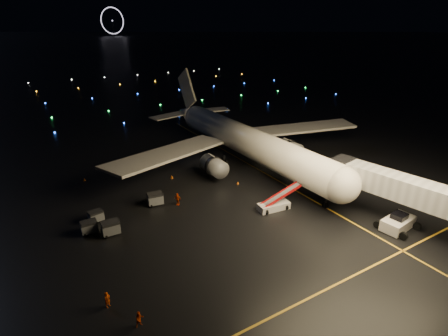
{
  "coord_description": "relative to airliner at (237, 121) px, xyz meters",
  "views": [
    {
      "loc": [
        -23.26,
        -28.29,
        24.6
      ],
      "look_at": [
        0.87,
        12.0,
        5.0
      ],
      "focal_mm": 28.0,
      "sensor_mm": 36.0,
      "label": 1
    }
  ],
  "objects": [
    {
      "name": "baggage_cart_2",
      "position": [
        -30.05,
        -12.32,
        -6.68
      ],
      "size": [
        1.97,
        1.4,
        1.65
      ],
      "primitive_type": "cube",
      "rotation": [
        0.0,
        0.0,
        -0.02
      ],
      "color": "slate",
      "rests_on": "ground"
    },
    {
      "name": "ferris_wheel",
      "position": [
        158.45,
        694.97,
        18.5
      ],
      "size": [
        49.33,
        16.8,
        52.0
      ],
      "primitive_type": null,
      "rotation": [
        0.0,
        0.0,
        0.26
      ],
      "color": "black",
      "rests_on": "ground"
    },
    {
      "name": "safety_cone_2",
      "position": [
        -14.53,
        -2.05,
        -7.23
      ],
      "size": [
        0.6,
        0.6,
        0.54
      ],
      "primitive_type": "cone",
      "rotation": [
        0.0,
        0.0,
        -0.32
      ],
      "color": "orange",
      "rests_on": "ground"
    },
    {
      "name": "pushback_tug",
      "position": [
        4.12,
        -31.71,
        -6.38
      ],
      "size": [
        4.98,
        3.04,
        2.24
      ],
      "primitive_type": "cube",
      "rotation": [
        0.0,
        0.0,
        0.13
      ],
      "color": "silver",
      "rests_on": "ground"
    },
    {
      "name": "lane_cross",
      "position": [
        -16.55,
        -35.03,
        -7.49
      ],
      "size": [
        60.0,
        0.25,
        0.02
      ],
      "primitive_type": "cube",
      "color": "gold",
      "rests_on": "ground"
    },
    {
      "name": "crew_c",
      "position": [
        -17.5,
        -11.28,
        -6.56
      ],
      "size": [
        1.04,
        1.15,
        1.88
      ],
      "primitive_type": "imported",
      "rotation": [
        0.0,
        0.0,
        -0.91
      ],
      "color": "#EB4407",
      "rests_on": "ground"
    },
    {
      "name": "ground",
      "position": [
        -11.55,
        274.97,
        -7.5
      ],
      "size": [
        2000.0,
        2000.0,
        0.0
      ],
      "primitive_type": "plane",
      "color": "black",
      "rests_on": "ground"
    },
    {
      "name": "safety_cone_3",
      "position": [
        -27.57,
        4.48,
        -7.23
      ],
      "size": [
        0.59,
        0.59,
        0.54
      ],
      "primitive_type": "cone",
      "rotation": [
        0.0,
        0.0,
        -0.27
      ],
      "color": "orange",
      "rests_on": "ground"
    },
    {
      "name": "safety_cone_0",
      "position": [
        -6.06,
        -9.75,
        -7.27
      ],
      "size": [
        0.53,
        0.53,
        0.46
      ],
      "primitive_type": "cone",
      "rotation": [
        0.0,
        0.0,
        -0.4
      ],
      "color": "orange",
      "rests_on": "ground"
    },
    {
      "name": "taxiway_lights",
      "position": [
        -11.55,
        80.97,
        -7.32
      ],
      "size": [
        164.0,
        92.0,
        0.36
      ],
      "primitive_type": null,
      "color": "black",
      "rests_on": "ground"
    },
    {
      "name": "baggage_cart_1",
      "position": [
        -28.7,
        -9.87,
        -6.74
      ],
      "size": [
        2.0,
        1.56,
        1.53
      ],
      "primitive_type": "cube",
      "rotation": [
        0.0,
        0.0,
        0.18
      ],
      "color": "slate",
      "rests_on": "ground"
    },
    {
      "name": "lane_centre",
      "position": [
        0.45,
        -10.03,
        -7.49
      ],
      "size": [
        0.25,
        80.0,
        0.02
      ],
      "primitive_type": "cube",
      "color": "gold",
      "rests_on": "ground"
    },
    {
      "name": "baggage_cart_0",
      "position": [
        -20.26,
        -9.53,
        -6.59
      ],
      "size": [
        2.33,
        1.77,
        1.83
      ],
      "primitive_type": "cube",
      "rotation": [
        0.0,
        0.0,
        -0.13
      ],
      "color": "slate",
      "rests_on": "ground"
    },
    {
      "name": "crew_b",
      "position": [
        -29.34,
        -29.85,
        -6.73
      ],
      "size": [
        0.8,
        0.65,
        1.56
      ],
      "primitive_type": "imported",
      "rotation": [
        0.0,
        0.0,
        0.08
      ],
      "color": "#EB4407",
      "rests_on": "ground"
    },
    {
      "name": "crew_a",
      "position": [
        -31.18,
        -26.12,
        -6.69
      ],
      "size": [
        0.71,
        0.63,
        1.63
      ],
      "primitive_type": "imported",
      "rotation": [
        0.0,
        0.0,
        0.51
      ],
      "color": "#EB4407",
      "rests_on": "ground"
    },
    {
      "name": "belt_loader",
      "position": [
        -6.33,
        -19.49,
        -5.88
      ],
      "size": [
        6.85,
        2.63,
        3.24
      ],
      "primitive_type": null,
      "rotation": [
        0.0,
        0.0,
        -0.12
      ],
      "color": "silver",
      "rests_on": "ground"
    },
    {
      "name": "airliner",
      "position": [
        0.0,
        0.0,
        0.0
      ],
      "size": [
        53.57,
        50.96,
        15.01
      ],
      "primitive_type": null,
      "rotation": [
        0.0,
        0.0,
        0.01
      ],
      "color": "silver",
      "rests_on": "ground"
    },
    {
      "name": "baggage_cart_3",
      "position": [
        -27.8,
        -14.01,
        -6.6
      ],
      "size": [
        2.15,
        1.52,
        1.81
      ],
      "primitive_type": "cube",
      "rotation": [
        0.0,
        0.0,
        -0.02
      ],
      "color": "slate",
      "rests_on": "ground"
    },
    {
      "name": "safety_cone_1",
      "position": [
        -7.52,
        -1.93,
        -7.24
      ],
      "size": [
        0.58,
        0.58,
        0.52
      ],
      "primitive_type": "cone",
      "rotation": [
        0.0,
        0.0,
        -0.33
      ],
      "color": "orange",
      "rests_on": "ground"
    }
  ]
}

